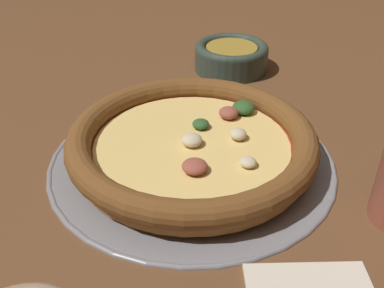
{
  "coord_description": "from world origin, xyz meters",
  "views": [
    {
      "loc": [
        0.48,
        0.03,
        0.34
      ],
      "look_at": [
        0.0,
        0.0,
        0.03
      ],
      "focal_mm": 42.0,
      "sensor_mm": 36.0,
      "label": 1
    }
  ],
  "objects": [
    {
      "name": "bowl_near",
      "position": [
        -0.3,
        0.06,
        0.03
      ],
      "size": [
        0.13,
        0.13,
        0.05
      ],
      "color": "#334238",
      "rests_on": "ground_plane"
    },
    {
      "name": "pizza",
      "position": [
        -0.0,
        0.0,
        0.03
      ],
      "size": [
        0.32,
        0.32,
        0.04
      ],
      "color": "#A86B33",
      "rests_on": "pizza_tray"
    },
    {
      "name": "ground_plane",
      "position": [
        0.0,
        0.0,
        0.0
      ],
      "size": [
        3.0,
        3.0,
        0.0
      ],
      "primitive_type": "plane",
      "color": "brown"
    },
    {
      "name": "pizza_tray",
      "position": [
        0.0,
        0.0,
        0.0
      ],
      "size": [
        0.37,
        0.37,
        0.01
      ],
      "color": "gray",
      "rests_on": "ground_plane"
    }
  ]
}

